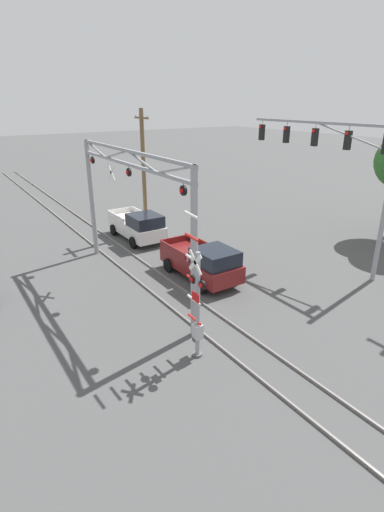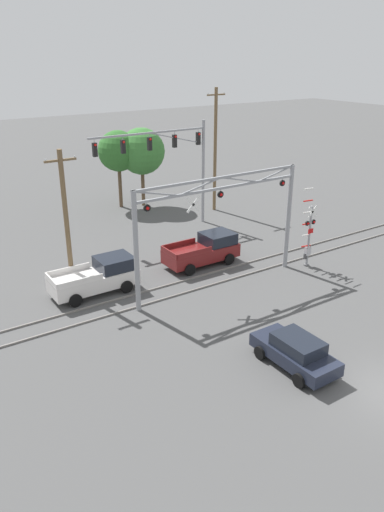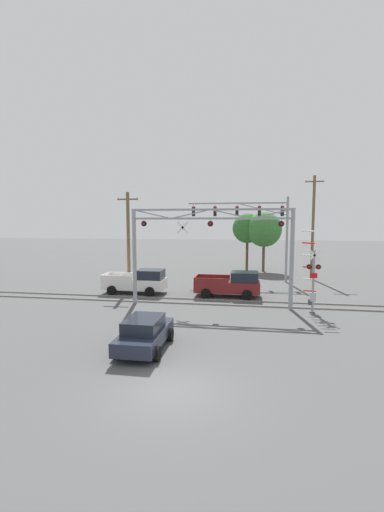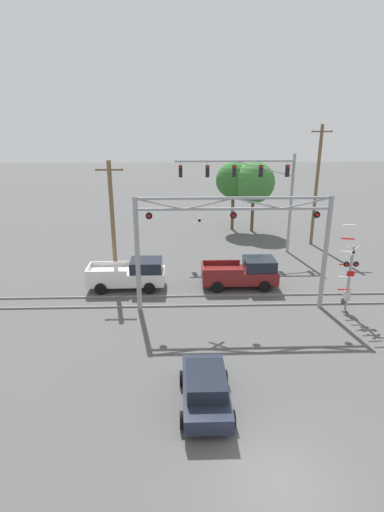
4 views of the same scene
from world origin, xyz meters
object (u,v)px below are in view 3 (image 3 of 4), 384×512
object	(u,v)px
traffic_signal_span	(259,222)
pickup_truck_lead	(231,284)
background_tree_far_left_verge	(264,229)
pickup_truck_following	(138,281)
crossing_gantry	(210,243)
utility_pole_right	(313,226)
crossing_signal_mast	(312,282)
utility_pole_left	(128,240)
background_tree_beyond_span	(247,228)
sedan_waiting	(145,333)

from	to	relation	value
traffic_signal_span	pickup_truck_lead	xyz separation A→B (m)	(-2.31, -7.42, -4.87)
traffic_signal_span	background_tree_far_left_verge	bearing A→B (deg)	83.47
pickup_truck_following	crossing_gantry	bearing A→B (deg)	-27.60
utility_pole_right	crossing_signal_mast	bearing A→B (deg)	-99.68
utility_pole_left	background_tree_beyond_span	size ratio (longest dim) A/B	1.22
crossing_gantry	sedan_waiting	distance (m)	9.56
crossing_signal_mast	pickup_truck_lead	size ratio (longest dim) A/B	1.06
background_tree_far_left_verge	pickup_truck_following	bearing A→B (deg)	-126.79
utility_pole_left	background_tree_far_left_verge	distance (m)	17.72
utility_pole_left	background_tree_beyond_span	bearing A→B (deg)	54.31
background_tree_beyond_span	background_tree_far_left_verge	bearing A→B (deg)	-20.98
utility_pole_left	sedan_waiting	bearing A→B (deg)	-67.37
pickup_truck_following	utility_pole_right	size ratio (longest dim) A/B	0.49
pickup_truck_lead	utility_pole_left	size ratio (longest dim) A/B	0.61
crossing_gantry	crossing_signal_mast	bearing A→B (deg)	-6.04
background_tree_far_left_verge	traffic_signal_span	bearing A→B (deg)	-96.53
pickup_truck_following	background_tree_far_left_verge	xyz separation A→B (m)	(10.71, 14.31, 3.97)
utility_pole_right	background_tree_far_left_verge	distance (m)	6.62
pickup_truck_lead	utility_pole_left	bearing A→B (deg)	172.38
crossing_signal_mast	pickup_truck_following	bearing A→B (deg)	162.87
background_tree_beyond_span	sedan_waiting	bearing A→B (deg)	-99.49
background_tree_far_left_verge	crossing_gantry	bearing A→B (deg)	-103.97
crossing_signal_mast	utility_pole_left	size ratio (longest dim) A/B	0.64
traffic_signal_span	sedan_waiting	xyz separation A→B (m)	(-5.65, -19.34, -5.07)
sedan_waiting	background_tree_beyond_span	size ratio (longest dim) A/B	0.61
sedan_waiting	utility_pole_right	xyz separation A→B (m)	(11.08, 21.53, 4.60)
pickup_truck_following	utility_pole_right	world-z (taller)	utility_pole_right
utility_pole_left	traffic_signal_span	bearing A→B (deg)	29.36
crossing_gantry	utility_pole_right	size ratio (longest dim) A/B	1.07
background_tree_far_left_verge	utility_pole_right	bearing A→B (deg)	-45.28
traffic_signal_span	utility_pole_left	size ratio (longest dim) A/B	1.17
pickup_truck_lead	sedan_waiting	xyz separation A→B (m)	(-3.34, -11.91, -0.20)
sedan_waiting	background_tree_far_left_verge	size ratio (longest dim) A/B	0.60
pickup_truck_following	crossing_signal_mast	bearing A→B (deg)	-17.13
pickup_truck_lead	pickup_truck_following	xyz separation A→B (m)	(-7.61, -0.01, 0.00)
pickup_truck_following	background_tree_beyond_span	world-z (taller)	background_tree_beyond_span
pickup_truck_lead	background_tree_beyond_span	xyz separation A→B (m)	(1.17, 15.05, 4.07)
sedan_waiting	background_tree_beyond_span	world-z (taller)	background_tree_beyond_span
pickup_truck_following	background_tree_far_left_verge	size ratio (longest dim) A/B	0.72
pickup_truck_following	sedan_waiting	size ratio (longest dim) A/B	1.22
crossing_gantry	pickup_truck_lead	bearing A→B (deg)	68.79
pickup_truck_lead	utility_pole_right	xyz separation A→B (m)	(7.74, 9.61, 4.40)
pickup_truck_lead	utility_pole_right	world-z (taller)	utility_pole_right
crossing_signal_mast	background_tree_far_left_verge	size ratio (longest dim) A/B	0.76
crossing_gantry	traffic_signal_span	xyz separation A→B (m)	(3.59, 10.73, 1.43)
pickup_truck_following	utility_pole_right	bearing A→B (deg)	32.08
pickup_truck_following	sedan_waiting	xyz separation A→B (m)	(4.27, -11.91, -0.20)
background_tree_far_left_verge	crossing_signal_mast	bearing A→B (deg)	-82.78
crossing_gantry	background_tree_beyond_span	size ratio (longest dim) A/B	1.63
sedan_waiting	utility_pole_left	size ratio (longest dim) A/B	0.50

